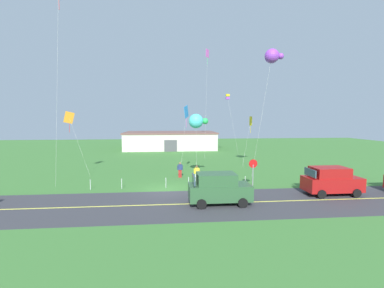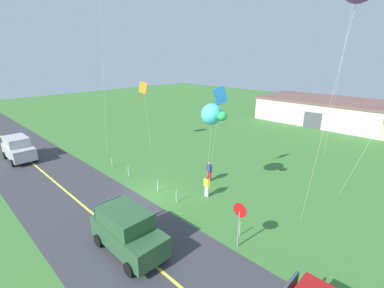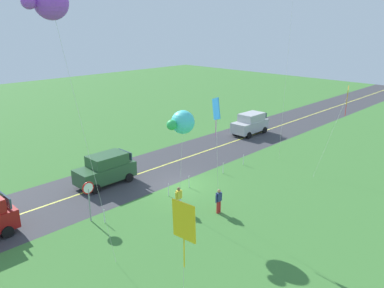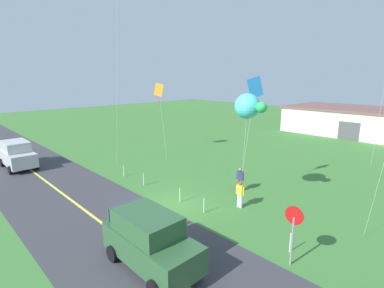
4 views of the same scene
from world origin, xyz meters
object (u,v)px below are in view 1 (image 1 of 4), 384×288
object	(u,v)px
kite_red_low	(186,113)
kite_blue_mid	(197,121)
person_adult_near	(180,169)
warehouse_distant	(170,140)
person_adult_companion	(197,173)
kite_pink_drift	(207,56)
car_parked_east_near	(331,181)
kite_green_far	(273,56)
kite_orange_near	(69,119)
stop_sign	(253,168)
kite_cyan_top	(228,97)
kite_yellow_high	(251,122)
car_suv_foreground	(219,188)

from	to	relation	value
kite_red_low	kite_blue_mid	bearing A→B (deg)	-64.64
person_adult_near	warehouse_distant	size ratio (longest dim) A/B	0.09
person_adult_companion	warehouse_distant	world-z (taller)	warehouse_distant
kite_red_low	kite_pink_drift	size ratio (longest dim) A/B	0.46
car_parked_east_near	kite_green_far	bearing A→B (deg)	114.46
car_parked_east_near	kite_orange_near	distance (m)	26.04
stop_sign	person_adult_near	distance (m)	7.92
warehouse_distant	kite_pink_drift	bearing A→B (deg)	-69.76
kite_cyan_top	warehouse_distant	distance (m)	16.33
car_parked_east_near	kite_red_low	size ratio (longest dim) A/B	0.58
person_adult_companion	person_adult_near	bearing A→B (deg)	-149.64
person_adult_near	person_adult_companion	size ratio (longest dim) A/B	1.00
person_adult_near	kite_pink_drift	size ratio (longest dim) A/B	0.10
kite_cyan_top	warehouse_distant	bearing A→B (deg)	132.00
kite_blue_mid	warehouse_distant	distance (m)	29.41
kite_cyan_top	person_adult_near	bearing A→B (deg)	-117.73
kite_pink_drift	kite_orange_near	size ratio (longest dim) A/B	2.38
kite_yellow_high	kite_green_far	size ratio (longest dim) A/B	0.50
kite_pink_drift	kite_orange_near	xyz separation A→B (m)	(-16.52, -10.28, -9.28)
kite_yellow_high	kite_cyan_top	bearing A→B (deg)	94.26
stop_sign	kite_blue_mid	world-z (taller)	kite_blue_mid
person_adult_companion	kite_cyan_top	xyz separation A→B (m)	(7.33, 18.86, 8.94)
kite_cyan_top	car_parked_east_near	bearing A→B (deg)	-83.15
kite_red_low	person_adult_companion	bearing A→B (deg)	-69.34
car_suv_foreground	kite_green_far	xyz separation A→B (m)	(6.73, 7.50, 11.08)
kite_green_far	kite_cyan_top	bearing A→B (deg)	90.60
stop_sign	kite_green_far	size ratio (longest dim) A/B	0.20
car_parked_east_near	stop_sign	xyz separation A→B (m)	(-5.58, 2.63, 0.65)
stop_sign	kite_cyan_top	size ratio (longest dim) A/B	0.25
car_suv_foreground	kite_orange_near	xyz separation A→B (m)	(-14.09, 11.43, 4.98)
kite_red_low	kite_cyan_top	world-z (taller)	kite_cyan_top
kite_yellow_high	kite_pink_drift	size ratio (longest dim) A/B	0.39
stop_sign	person_adult_companion	xyz separation A→B (m)	(-4.67, 2.82, -0.94)
person_adult_companion	kite_yellow_high	world-z (taller)	kite_yellow_high
stop_sign	kite_green_far	xyz separation A→B (m)	(2.85, 3.38, 10.43)
kite_red_low	person_adult_near	bearing A→B (deg)	-161.67
kite_blue_mid	kite_orange_near	distance (m)	13.94
kite_yellow_high	kite_red_low	bearing A→B (deg)	-144.10
person_adult_near	kite_red_low	distance (m)	5.90
person_adult_near	warehouse_distant	xyz separation A→B (m)	(-0.66, 27.40, 0.89)
person_adult_near	kite_green_far	xyz separation A→B (m)	(9.04, -1.47, 11.37)
car_parked_east_near	stop_sign	distance (m)	6.20
car_suv_foreground	kite_red_low	distance (m)	10.87
person_adult_near	kite_blue_mid	bearing A→B (deg)	-121.33
kite_pink_drift	warehouse_distant	size ratio (longest dim) A/B	0.90
kite_orange_near	kite_cyan_top	world-z (taller)	kite_cyan_top
kite_yellow_high	warehouse_distant	distance (m)	23.45
person_adult_companion	kite_blue_mid	xyz separation A→B (m)	(0.03, 0.39, 5.02)
kite_blue_mid	kite_green_far	xyz separation A→B (m)	(7.49, 0.16, 6.35)
stop_sign	kite_blue_mid	bearing A→B (deg)	145.24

